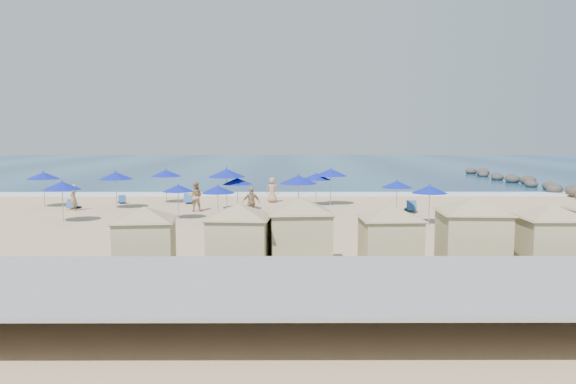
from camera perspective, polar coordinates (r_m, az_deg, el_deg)
The scene contains 35 objects.
ground at distance 29.28m, azimuth -3.42°, elevation -3.57°, with size 160.00×160.00×0.00m, color tan.
ocean at distance 83.99m, azimuth -1.34°, elevation 2.70°, with size 160.00×80.00×0.06m, color navy.
surf_line at distance 44.62m, azimuth -2.32°, elevation -0.21°, with size 160.00×2.50×0.08m, color white.
seawall at distance 15.99m, azimuth -6.15°, elevation -9.31°, with size 160.00×6.10×1.22m.
rock_jetty at distance 58.38m, azimuth 22.32°, elevation 1.13°, with size 2.56×26.66×0.96m.
trash_bin at distance 27.00m, azimuth -1.04°, elevation -3.45°, with size 0.86×0.86×0.86m, color black.
cabana_0 at distance 19.83m, azimuth -14.34°, elevation -3.96°, with size 4.15×4.15×2.62m.
cabana_1 at distance 19.39m, azimuth -5.01°, elevation -3.84°, with size 4.32×4.32×2.72m.
cabana_2 at distance 19.89m, azimuth 1.18°, elevation -3.33°, with size 4.55×4.55×2.87m.
cabana_3 at distance 19.80m, azimuth 10.34°, elevation -3.84°, with size 4.21×4.21×2.64m.
cabana_4 at distance 20.48m, azimuth 18.23°, elevation -3.24°, with size 4.67×4.67×2.94m.
cabana_5 at distance 21.26m, azimuth 25.12°, elevation -3.53°, with size 4.33×4.33×2.72m.
umbrella_0 at distance 40.09m, azimuth -23.60°, elevation 1.54°, with size 2.12×2.12×2.42m.
umbrella_1 at distance 32.86m, azimuth -21.98°, elevation 0.60°, with size 2.05×2.05×2.33m.
umbrella_2 at distance 37.65m, azimuth -17.10°, elevation 1.59°, with size 2.17×2.17×2.47m.
umbrella_3 at distance 32.21m, azimuth -11.10°, elevation 0.38°, with size 1.80×1.80×2.05m.
umbrella_4 at distance 39.79m, azimuth -12.29°, elevation 1.89°, with size 2.13×2.13×2.43m.
umbrella_5 at distance 35.38m, azimuth -6.26°, elevation 1.92°, with size 2.40×2.40×2.73m.
umbrella_6 at distance 30.57m, azimuth -7.14°, elevation 0.27°, with size 1.86×1.86×2.11m.
umbrella_7 at distance 37.56m, azimuth 2.87°, elevation 1.58°, with size 2.00×2.00×2.27m.
umbrella_8 at distance 32.39m, azimuth 1.08°, elevation 1.27°, with size 2.22×2.22×2.53m.
umbrella_9 at distance 37.91m, azimuth 4.36°, elevation 2.00°, with size 2.26×2.26×2.57m.
umbrella_10 at distance 33.83m, azimuth 11.02°, elevation 0.77°, with size 1.87×1.87×2.13m.
umbrella_11 at distance 30.67m, azimuth 14.20°, elevation 0.26°, with size 1.92×1.92×2.18m.
umbrella_12 at distance 35.28m, azimuth -5.17°, elevation 1.10°, with size 1.89×1.89×2.15m.
beach_chair_0 at distance 38.72m, azimuth -21.00°, elevation -1.27°, with size 0.64×1.27×0.68m.
beach_chair_1 at distance 40.64m, azimuth -16.52°, elevation -0.82°, with size 0.86×1.21×0.61m.
beach_chair_2 at distance 39.53m, azimuth -10.02°, elevation -0.78°, with size 0.61×1.36×0.75m.
beach_chair_3 at distance 31.50m, azimuth -0.73°, elevation -2.40°, with size 1.06×1.51×0.76m.
beach_chair_4 at distance 34.58m, azimuth 0.92°, elevation -1.66°, with size 0.91×1.43×0.73m.
beach_chair_5 at distance 35.73m, azimuth 12.35°, elevation -1.55°, with size 0.66×1.37×0.74m.
beachgoer_0 at distance 37.69m, azimuth -20.96°, elevation -0.54°, with size 0.61×0.40×1.66m, color #A67E5C.
beachgoer_1 at distance 35.45m, azimuth -9.38°, elevation -0.44°, with size 0.91×0.71×1.87m, color #A67E5C.
beachgoer_2 at distance 32.26m, azimuth -3.77°, elevation -1.08°, with size 1.05×0.44×1.79m, color #A67E5C.
beachgoer_3 at distance 39.41m, azimuth -1.61°, elevation 0.21°, with size 0.87×0.57×1.78m, color #A67E5C.
Camera 1 is at (1.63, -28.83, 4.86)m, focal length 35.00 mm.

